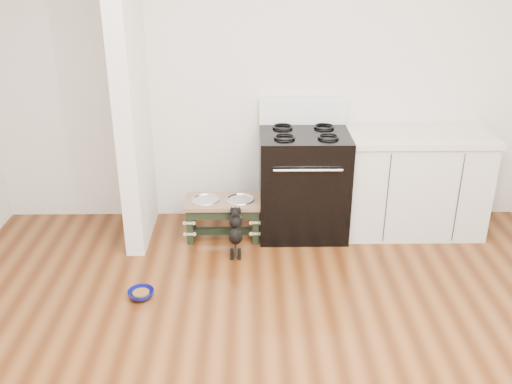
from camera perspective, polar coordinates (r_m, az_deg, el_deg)
name	(u,v)px	position (r m, az deg, el deg)	size (l,w,h in m)	color
room_shell	(298,133)	(2.58, 4.25, 5.87)	(5.00, 5.00, 5.00)	silver
partition_wall	(130,85)	(4.76, -12.46, 10.43)	(0.15, 0.80, 2.70)	silver
oven_range	(303,181)	(5.02, 4.73, 1.10)	(0.76, 0.69, 1.14)	black
cabinet_run	(413,182)	(5.23, 15.46, 0.94)	(1.24, 0.64, 0.91)	silver
dog_feeder	(223,211)	(4.98, -3.32, -1.90)	(0.65, 0.35, 0.37)	black
puppy	(236,230)	(4.72, -2.06, -3.87)	(0.11, 0.33, 0.39)	black
floor_bowl	(141,294)	(4.34, -11.43, -9.97)	(0.21, 0.21, 0.06)	#0E0E63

